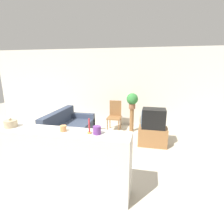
{
  "coord_description": "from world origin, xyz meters",
  "views": [
    {
      "loc": [
        1.49,
        -2.71,
        2.08
      ],
      "look_at": [
        0.48,
        1.92,
        0.85
      ],
      "focal_mm": 28.0,
      "sensor_mm": 36.0,
      "label": 1
    }
  ],
  "objects_px": {
    "television": "(153,118)",
    "wooden_chair": "(115,114)",
    "couch": "(69,131)",
    "potted_plant": "(132,100)",
    "decorative_bowl": "(11,123)"
  },
  "relations": [
    {
      "from": "television",
      "to": "couch",
      "type": "bearing_deg",
      "value": -174.31
    },
    {
      "from": "potted_plant",
      "to": "decorative_bowl",
      "type": "bearing_deg",
      "value": -119.4
    },
    {
      "from": "couch",
      "to": "wooden_chair",
      "type": "xyz_separation_m",
      "value": [
        1.09,
        1.22,
        0.23
      ]
    },
    {
      "from": "wooden_chair",
      "to": "decorative_bowl",
      "type": "xyz_separation_m",
      "value": [
        -1.16,
        -3.16,
        0.62
      ]
    },
    {
      "from": "potted_plant",
      "to": "couch",
      "type": "bearing_deg",
      "value": -145.22
    },
    {
      "from": "television",
      "to": "wooden_chair",
      "type": "relative_size",
      "value": 0.63
    },
    {
      "from": "television",
      "to": "potted_plant",
      "type": "bearing_deg",
      "value": 125.62
    },
    {
      "from": "potted_plant",
      "to": "decorative_bowl",
      "type": "height_order",
      "value": "potted_plant"
    },
    {
      "from": "wooden_chair",
      "to": "television",
      "type": "bearing_deg",
      "value": -38.57
    },
    {
      "from": "wooden_chair",
      "to": "potted_plant",
      "type": "height_order",
      "value": "potted_plant"
    },
    {
      "from": "couch",
      "to": "television",
      "type": "xyz_separation_m",
      "value": [
        2.33,
        0.23,
        0.46
      ]
    },
    {
      "from": "potted_plant",
      "to": "wooden_chair",
      "type": "bearing_deg",
      "value": 173.51
    },
    {
      "from": "television",
      "to": "potted_plant",
      "type": "height_order",
      "value": "potted_plant"
    },
    {
      "from": "television",
      "to": "decorative_bowl",
      "type": "distance_m",
      "value": 3.26
    },
    {
      "from": "couch",
      "to": "potted_plant",
      "type": "xyz_separation_m",
      "value": [
        1.67,
        1.16,
        0.76
      ]
    }
  ]
}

